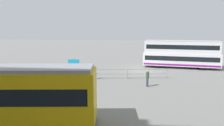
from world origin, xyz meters
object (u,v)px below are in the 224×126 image
(double_decker_bus, at_px, (181,54))
(pedestrian_near_railing, at_px, (91,71))
(info_sign, at_px, (74,65))
(pedestrian_crossing, at_px, (147,77))

(double_decker_bus, bearing_deg, pedestrian_near_railing, 37.93)
(double_decker_bus, relative_size, info_sign, 4.60)
(pedestrian_crossing, bearing_deg, double_decker_bus, -115.01)
(pedestrian_near_railing, distance_m, info_sign, 2.03)
(double_decker_bus, xyz_separation_m, pedestrian_near_railing, (11.09, 8.64, -1.04))
(pedestrian_near_railing, height_order, info_sign, info_sign)
(double_decker_bus, xyz_separation_m, pedestrian_crossing, (5.08, 10.89, -1.05))
(double_decker_bus, height_order, pedestrian_near_railing, double_decker_bus)
(double_decker_bus, xyz_separation_m, info_sign, (13.00, 8.73, -0.36))
(pedestrian_near_railing, distance_m, pedestrian_crossing, 6.42)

